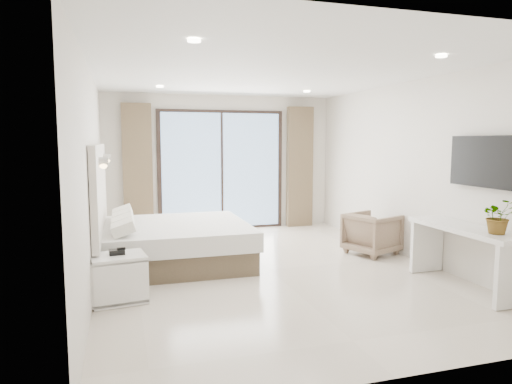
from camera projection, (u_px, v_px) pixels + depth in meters
ground at (269, 269)px, 6.42m from camera, size 6.20×6.20×0.00m
room_shell at (241, 155)px, 6.94m from camera, size 4.62×6.22×2.72m
bed at (173, 243)px, 6.68m from camera, size 2.11×2.01×0.73m
nightstand at (119, 278)px, 5.11m from camera, size 0.64×0.55×0.53m
phone at (117, 252)px, 5.10m from camera, size 0.18×0.14×0.06m
console_desk at (466, 243)px, 5.54m from camera, size 0.51×1.62×0.77m
plant at (498, 220)px, 5.05m from camera, size 0.46×0.49×0.31m
armchair at (372, 231)px, 7.26m from camera, size 0.86×0.89×0.72m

